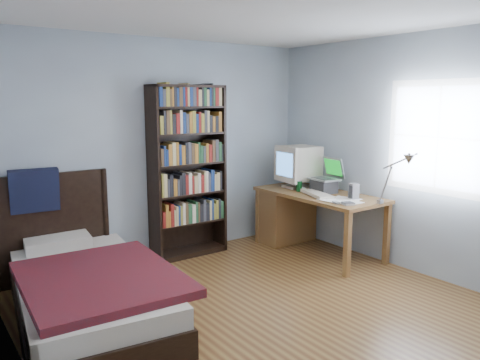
{
  "coord_description": "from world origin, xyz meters",
  "views": [
    {
      "loc": [
        -2.44,
        -2.75,
        1.82
      ],
      "look_at": [
        0.2,
        0.89,
        1.05
      ],
      "focal_mm": 35.0,
      "sensor_mm": 36.0,
      "label": 1
    }
  ],
  "objects_px": {
    "bed": "(84,284)",
    "desk": "(293,212)",
    "speaker": "(354,191)",
    "soda_can": "(299,186)",
    "crt_monitor": "(298,164)",
    "keyboard": "(317,194)",
    "laptop": "(325,183)",
    "bookshelf": "(188,172)",
    "desk_lamp": "(405,164)"
  },
  "relations": [
    {
      "from": "soda_can",
      "to": "laptop",
      "type": "bearing_deg",
      "value": -48.42
    },
    {
      "from": "keyboard",
      "to": "bookshelf",
      "type": "xyz_separation_m",
      "value": [
        -1.16,
        0.95,
        0.25
      ]
    },
    {
      "from": "bed",
      "to": "keyboard",
      "type": "bearing_deg",
      "value": -2.91
    },
    {
      "from": "crt_monitor",
      "to": "laptop",
      "type": "relative_size",
      "value": 1.29
    },
    {
      "from": "crt_monitor",
      "to": "bookshelf",
      "type": "distance_m",
      "value": 1.39
    },
    {
      "from": "crt_monitor",
      "to": "bookshelf",
      "type": "height_order",
      "value": "bookshelf"
    },
    {
      "from": "desk_lamp",
      "to": "bed",
      "type": "distance_m",
      "value": 3.18
    },
    {
      "from": "desk",
      "to": "bed",
      "type": "bearing_deg",
      "value": -171.92
    },
    {
      "from": "bookshelf",
      "to": "bed",
      "type": "distance_m",
      "value": 1.87
    },
    {
      "from": "crt_monitor",
      "to": "speaker",
      "type": "xyz_separation_m",
      "value": [
        0.02,
        -0.89,
        -0.21
      ]
    },
    {
      "from": "keyboard",
      "to": "bookshelf",
      "type": "height_order",
      "value": "bookshelf"
    },
    {
      "from": "speaker",
      "to": "bed",
      "type": "relative_size",
      "value": 0.08
    },
    {
      "from": "desk_lamp",
      "to": "bed",
      "type": "bearing_deg",
      "value": 157.42
    },
    {
      "from": "soda_can",
      "to": "bed",
      "type": "relative_size",
      "value": 0.05
    },
    {
      "from": "speaker",
      "to": "soda_can",
      "type": "xyz_separation_m",
      "value": [
        -0.18,
        0.69,
        -0.03
      ]
    },
    {
      "from": "desk_lamp",
      "to": "bed",
      "type": "height_order",
      "value": "desk_lamp"
    },
    {
      "from": "desk_lamp",
      "to": "bed",
      "type": "relative_size",
      "value": 0.25
    },
    {
      "from": "laptop",
      "to": "bookshelf",
      "type": "xyz_separation_m",
      "value": [
        -1.37,
        0.86,
        0.15
      ]
    },
    {
      "from": "desk",
      "to": "keyboard",
      "type": "height_order",
      "value": "keyboard"
    },
    {
      "from": "crt_monitor",
      "to": "speaker",
      "type": "bearing_deg",
      "value": -88.67
    },
    {
      "from": "keyboard",
      "to": "soda_can",
      "type": "bearing_deg",
      "value": 106.7
    },
    {
      "from": "desk",
      "to": "bed",
      "type": "relative_size",
      "value": 0.68
    },
    {
      "from": "laptop",
      "to": "bed",
      "type": "bearing_deg",
      "value": 179.11
    },
    {
      "from": "laptop",
      "to": "desk_lamp",
      "type": "distance_m",
      "value": 1.18
    },
    {
      "from": "laptop",
      "to": "soda_can",
      "type": "distance_m",
      "value": 0.31
    },
    {
      "from": "laptop",
      "to": "speaker",
      "type": "bearing_deg",
      "value": -93.43
    },
    {
      "from": "desk",
      "to": "speaker",
      "type": "bearing_deg",
      "value": -86.11
    },
    {
      "from": "keyboard",
      "to": "speaker",
      "type": "distance_m",
      "value": 0.42
    },
    {
      "from": "keyboard",
      "to": "bed",
      "type": "distance_m",
      "value": 2.72
    },
    {
      "from": "speaker",
      "to": "laptop",
      "type": "bearing_deg",
      "value": 103.12
    },
    {
      "from": "desk_lamp",
      "to": "soda_can",
      "type": "height_order",
      "value": "desk_lamp"
    },
    {
      "from": "laptop",
      "to": "bookshelf",
      "type": "height_order",
      "value": "bookshelf"
    },
    {
      "from": "desk",
      "to": "speaker",
      "type": "height_order",
      "value": "speaker"
    },
    {
      "from": "bookshelf",
      "to": "bed",
      "type": "height_order",
      "value": "bookshelf"
    },
    {
      "from": "desk",
      "to": "bookshelf",
      "type": "bearing_deg",
      "value": 162.04
    },
    {
      "from": "crt_monitor",
      "to": "keyboard",
      "type": "xyz_separation_m",
      "value": [
        -0.16,
        -0.52,
        -0.28
      ]
    },
    {
      "from": "desk_lamp",
      "to": "soda_can",
      "type": "distance_m",
      "value": 1.41
    },
    {
      "from": "crt_monitor",
      "to": "keyboard",
      "type": "height_order",
      "value": "crt_monitor"
    },
    {
      "from": "crt_monitor",
      "to": "bookshelf",
      "type": "relative_size",
      "value": 0.27
    },
    {
      "from": "bed",
      "to": "soda_can",
      "type": "bearing_deg",
      "value": 3.96
    },
    {
      "from": "desk_lamp",
      "to": "keyboard",
      "type": "distance_m",
      "value": 1.13
    },
    {
      "from": "speaker",
      "to": "soda_can",
      "type": "height_order",
      "value": "speaker"
    },
    {
      "from": "soda_can",
      "to": "bed",
      "type": "xyz_separation_m",
      "value": [
        -2.68,
        -0.19,
        -0.54
      ]
    },
    {
      "from": "laptop",
      "to": "soda_can",
      "type": "xyz_separation_m",
      "value": [
        -0.2,
        0.23,
        -0.05
      ]
    },
    {
      "from": "keyboard",
      "to": "soda_can",
      "type": "relative_size",
      "value": 3.97
    },
    {
      "from": "keyboard",
      "to": "speaker",
      "type": "relative_size",
      "value": 2.84
    },
    {
      "from": "bed",
      "to": "speaker",
      "type": "bearing_deg",
      "value": -10.07
    },
    {
      "from": "bed",
      "to": "desk",
      "type": "bearing_deg",
      "value": 8.08
    },
    {
      "from": "desk",
      "to": "crt_monitor",
      "type": "xyz_separation_m",
      "value": [
        0.04,
        -0.01,
        0.61
      ]
    },
    {
      "from": "laptop",
      "to": "bed",
      "type": "relative_size",
      "value": 0.18
    }
  ]
}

